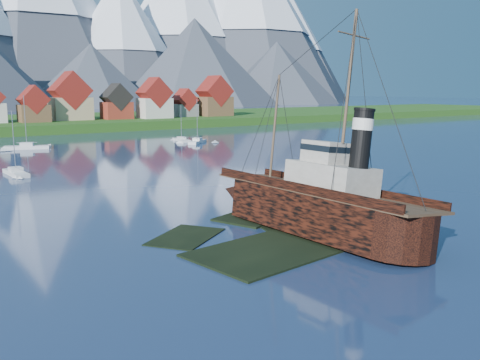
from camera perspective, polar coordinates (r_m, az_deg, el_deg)
ground at (r=52.37m, az=6.13°, el=-6.04°), size 1400.00×1400.00×0.00m
shoal at (r=55.15m, az=6.07°, el=-5.61°), size 31.71×21.24×1.14m
seawall at (r=173.92m, az=-23.46°, el=4.27°), size 600.00×2.50×2.00m
tugboat_wreck at (r=54.20m, az=7.08°, el=-2.41°), size 6.64×28.62×22.68m
sailboat_c at (r=136.33m, az=-21.77°, el=3.20°), size 10.44×6.18×13.18m
sailboat_d at (r=140.96m, az=-4.56°, el=4.05°), size 8.02×7.40×11.92m
sailboat_e at (r=146.69m, az=-6.26°, el=4.23°), size 3.31×8.89×10.06m
sailboat_f at (r=96.00m, az=-22.78°, el=0.63°), size 2.59×8.67×11.09m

